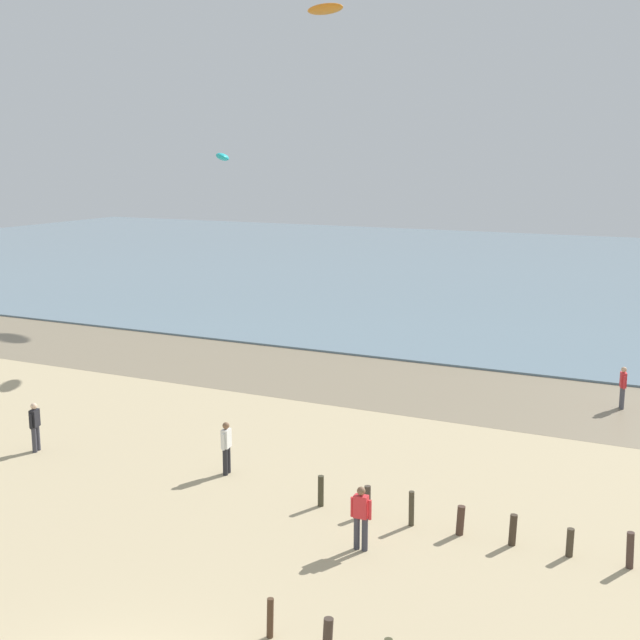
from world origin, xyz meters
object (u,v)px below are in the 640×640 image
person_left_flank (623,386)px  kite_aloft_4 (222,157)px  person_mid_beach (226,446)px  kite_aloft_1 (325,9)px  person_far_down_beach (35,425)px  person_by_waterline (361,516)px

person_left_flank → kite_aloft_4: (-19.98, 2.25, 8.94)m
person_mid_beach → kite_aloft_1: (-12.33, 32.82, 18.76)m
person_far_down_beach → kite_aloft_4: size_ratio=0.81×
person_mid_beach → kite_aloft_4: bearing=122.3°
person_by_waterline → kite_aloft_1: size_ratio=0.51×
person_mid_beach → person_far_down_beach: size_ratio=1.00×
person_far_down_beach → kite_aloft_4: (-2.58, 16.23, 8.94)m
person_left_flank → person_far_down_beach: 22.32m
person_by_waterline → person_mid_beach: bearing=153.4°
person_far_down_beach → kite_aloft_1: size_ratio=0.51×
kite_aloft_1 → kite_aloft_4: (2.78, -17.68, -9.82)m
person_mid_beach → kite_aloft_4: (-9.55, 15.14, 8.94)m
person_by_waterline → kite_aloft_4: kite_aloft_4 is taller
person_by_waterline → person_left_flank: same height
person_far_down_beach → kite_aloft_1: bearing=99.0°
person_left_flank → kite_aloft_4: kite_aloft_4 is taller
kite_aloft_1 → kite_aloft_4: size_ratio=1.59×
person_mid_beach → person_by_waterline: 6.59m
person_far_down_beach → person_by_waterline: bearing=-8.2°
kite_aloft_1 → person_by_waterline: bearing=-42.5°
person_far_down_beach → kite_aloft_1: kite_aloft_1 is taller
person_left_flank → person_far_down_beach: bearing=-141.2°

